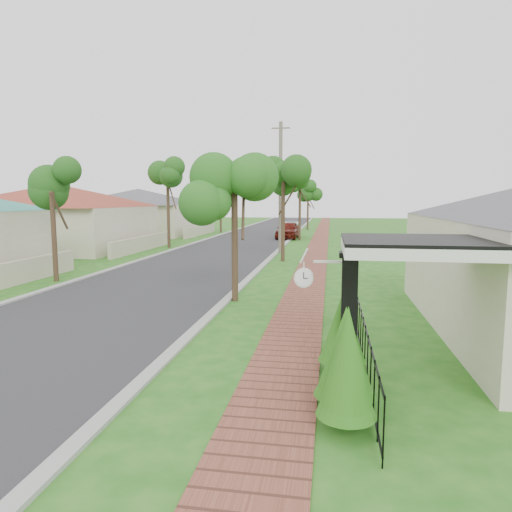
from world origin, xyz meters
The scene contains 16 objects.
ground centered at (0.00, 0.00, 0.00)m, with size 160.00×160.00×0.00m, color #1E5F16.
road centered at (-3.00, 20.00, 0.00)m, with size 7.00×120.00×0.02m, color #28282B.
kerb_right centered at (0.65, 20.00, 0.00)m, with size 0.30×120.00×0.10m, color #9E9E99.
kerb_left centered at (-6.65, 20.00, 0.00)m, with size 0.30×120.00×0.10m, color #9E9E99.
sidewalk centered at (3.25, 20.00, 0.00)m, with size 1.50×120.00×0.03m, color brown.
porch_post centered at (4.55, -1.00, 1.12)m, with size 0.48×0.48×2.52m.
picket_fence centered at (4.90, 0.00, 0.53)m, with size 0.03×8.02×1.00m.
street_trees centered at (-2.87, 26.84, 4.54)m, with size 10.70×37.65×5.89m.
hedge_row centered at (4.45, -2.04, 0.89)m, with size 0.89×3.31×1.97m.
far_house_red centered at (-14.97, 20.00, 2.34)m, with size 15.56×15.56×4.60m.
far_house_grey centered at (-14.97, 34.00, 2.34)m, with size 15.56×15.56×4.60m.
parked_car_red centered at (0.40, 31.21, 0.77)m, with size 1.83×4.54×1.55m, color #5D160E.
parked_car_white centered at (0.40, 33.35, 0.69)m, with size 1.46×4.19×1.38m, color white.
near_tree centered at (0.93, 5.48, 3.84)m, with size 1.88×1.88×4.83m.
utility_pole centered at (0.90, 20.00, 4.28)m, with size 1.20×0.24×8.45m.
station_clock centered at (3.69, -0.60, 1.95)m, with size 1.05×0.13×0.56m.
Camera 1 is at (4.17, -9.77, 3.50)m, focal length 32.00 mm.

